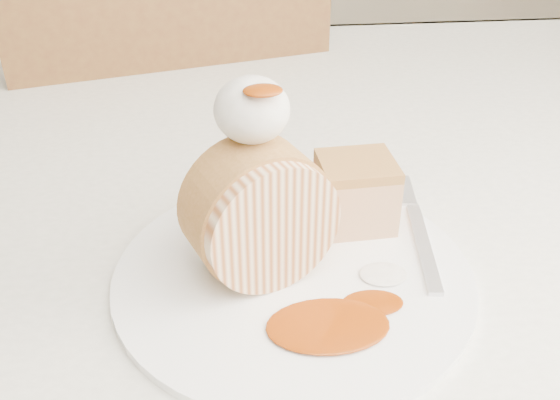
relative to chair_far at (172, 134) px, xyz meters
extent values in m
cube|color=white|center=(0.09, -0.39, 0.15)|extent=(1.40, 0.90, 0.04)
cube|color=white|center=(0.09, 0.05, 0.03)|extent=(1.40, 0.01, 0.28)
cylinder|color=brown|center=(0.71, -0.02, -0.22)|extent=(0.06, 0.06, 0.71)
cube|color=brown|center=(-0.02, 0.09, -0.09)|extent=(0.58, 0.58, 0.05)
cube|color=brown|center=(0.03, -0.12, 0.18)|extent=(0.47, 0.16, 0.50)
cylinder|color=brown|center=(0.13, 0.34, -0.34)|extent=(0.04, 0.04, 0.47)
cylinder|color=brown|center=(-0.27, 0.24, -0.34)|extent=(0.04, 0.04, 0.47)
cylinder|color=brown|center=(0.22, -0.06, -0.34)|extent=(0.04, 0.04, 0.47)
cylinder|color=brown|center=(-0.17, -0.15, -0.34)|extent=(0.04, 0.04, 0.47)
cylinder|color=brown|center=(0.68, -0.14, -0.35)|extent=(0.04, 0.04, 0.45)
cylinder|color=white|center=(0.15, -0.63, 0.18)|extent=(0.31, 0.31, 0.01)
cylinder|color=beige|center=(0.12, -0.63, 0.24)|extent=(0.12, 0.10, 0.11)
cube|color=#A8743F|center=(0.21, -0.56, 0.21)|extent=(0.07, 0.06, 0.05)
ellipsoid|color=white|center=(0.12, -0.61, 0.31)|extent=(0.06, 0.06, 0.05)
ellipsoid|color=#863005|center=(0.12, -0.62, 0.34)|extent=(0.03, 0.02, 0.01)
cube|color=silver|center=(0.26, -0.61, 0.18)|extent=(0.05, 0.18, 0.00)
camera|label=1|loc=(0.10, -1.03, 0.50)|focal=40.00mm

